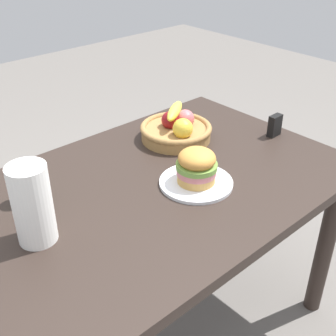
% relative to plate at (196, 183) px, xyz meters
% --- Properties ---
extents(ground_plane, '(8.00, 8.00, 0.00)m').
position_rel_plate_xyz_m(ground_plane, '(-0.11, 0.10, -0.76)').
color(ground_plane, slate).
extents(dining_table, '(1.40, 0.90, 0.75)m').
position_rel_plate_xyz_m(dining_table, '(-0.11, 0.10, -0.11)').
color(dining_table, '#2D231E').
rests_on(dining_table, ground_plane).
extents(plate, '(0.25, 0.25, 0.01)m').
position_rel_plate_xyz_m(plate, '(0.00, 0.00, 0.00)').
color(plate, white).
rests_on(plate, dining_table).
extents(sandwich, '(0.14, 0.14, 0.12)m').
position_rel_plate_xyz_m(sandwich, '(0.00, -0.00, 0.07)').
color(sandwich, tan).
rests_on(sandwich, plate).
extents(soda_can, '(0.07, 0.07, 0.13)m').
position_rel_plate_xyz_m(soda_can, '(-0.47, 0.29, 0.06)').
color(soda_can, '#147238').
rests_on(soda_can, dining_table).
extents(fruit_basket, '(0.29, 0.29, 0.14)m').
position_rel_plate_xyz_m(fruit_basket, '(0.18, 0.29, 0.04)').
color(fruit_basket, '#9E7542').
rests_on(fruit_basket, dining_table).
extents(paper_towel_roll, '(0.11, 0.11, 0.24)m').
position_rel_plate_xyz_m(paper_towel_roll, '(-0.54, 0.10, 0.11)').
color(paper_towel_roll, white).
rests_on(paper_towel_roll, dining_table).
extents(napkin_holder, '(0.06, 0.03, 0.09)m').
position_rel_plate_xyz_m(napkin_holder, '(0.50, 0.05, 0.04)').
color(napkin_holder, black).
rests_on(napkin_holder, dining_table).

